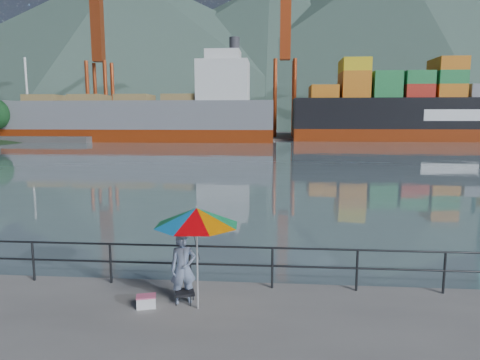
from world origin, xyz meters
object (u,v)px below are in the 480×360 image
(cooler_bag, at_px, (146,302))
(container_ship, at_px, (453,108))
(beach_umbrella, at_px, (197,217))
(bulk_carrier, at_px, (148,117))
(fisherman, at_px, (183,268))

(cooler_bag, xyz_separation_m, container_ship, (35.65, 74.71, 5.76))
(beach_umbrella, distance_m, bulk_carrier, 71.98)
(fisherman, distance_m, beach_umbrella, 1.34)
(cooler_bag, height_order, bulk_carrier, bulk_carrier)
(beach_umbrella, height_order, container_ship, container_ship)
(cooler_bag, bearing_deg, bulk_carrier, 90.65)
(beach_umbrella, bearing_deg, cooler_bag, -178.94)
(fisherman, xyz_separation_m, bulk_carrier, (-21.11, 68.35, 3.37))
(beach_umbrella, bearing_deg, fisherman, 140.24)
(fisherman, bearing_deg, container_ship, 45.05)
(cooler_bag, distance_m, bulk_carrier, 71.75)
(fisherman, bearing_deg, beach_umbrella, -59.58)
(fisherman, distance_m, bulk_carrier, 71.62)
(bulk_carrier, bearing_deg, fisherman, -72.83)
(beach_umbrella, xyz_separation_m, bulk_carrier, (-21.49, 68.66, 2.12))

